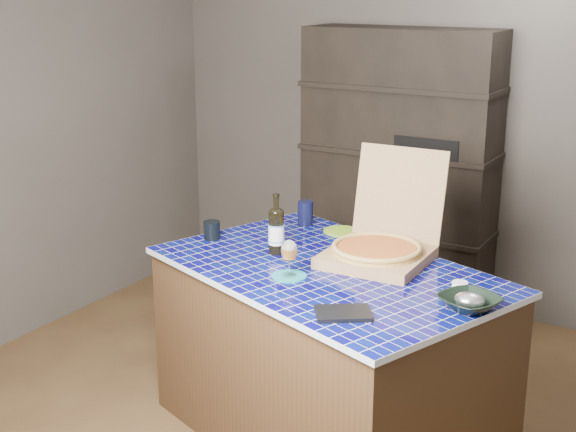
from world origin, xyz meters
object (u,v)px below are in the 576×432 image
Objects in this scene: kitchen_island at (328,354)px; bowl at (469,303)px; mead_bottle at (276,230)px; wine_glass at (289,252)px; pizza_box at (379,246)px; dvd_case at (343,313)px.

bowl is (0.69, -0.13, 0.45)m from kitchen_island.
mead_bottle reaches higher than wine_glass.
dvd_case is at bearing -79.16° from pizza_box.
dvd_case reaches higher than kitchen_island.
bowl is at bearing -10.67° from mead_bottle.
mead_bottle is (-0.31, 0.06, 0.53)m from kitchen_island.
kitchen_island is 11.00× the size of wine_glass.
dvd_case is at bearing -39.24° from mead_bottle.
wine_glass is 0.76× the size of dvd_case.
wine_glass is at bearing -176.13° from bowl.
dvd_case is (0.14, -0.64, -0.06)m from pizza_box.
mead_bottle reaches higher than bowl.
bowl is (0.54, -0.33, -0.04)m from pizza_box.
wine_glass is 0.72× the size of bowl.
mead_bottle is at bearing -163.81° from pizza_box.
mead_bottle is at bearing -163.76° from dvd_case.
pizza_box is 0.48m from mead_bottle.
pizza_box is 1.91× the size of mead_bottle.
pizza_box is 3.39× the size of wine_glass.
pizza_box is at bearing 148.05° from bowl.
wine_glass is 0.79m from bowl.
wine_glass reaches higher than bowl.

